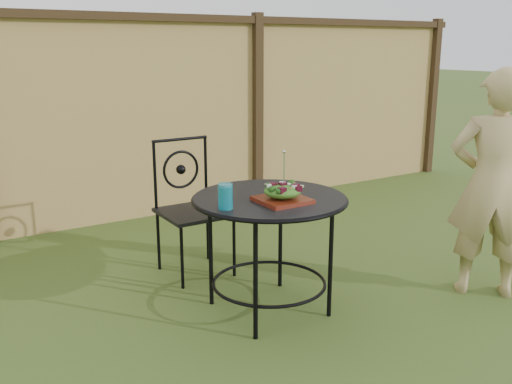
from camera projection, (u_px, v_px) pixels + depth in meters
ground at (265, 302)px, 3.63m from camera, size 60.00×60.00×0.00m
fence at (134, 118)px, 5.19m from camera, size 8.00×0.12×1.90m
patio_table at (269, 219)px, 3.38m from camera, size 0.92×0.92×0.72m
patio_chair at (191, 203)px, 4.03m from camera, size 0.46×0.46×0.95m
diner at (492, 185)px, 3.60m from camera, size 0.63×0.62×1.46m
salad_plate at (282, 200)px, 3.23m from camera, size 0.27×0.27×0.02m
salad at (282, 191)px, 3.22m from camera, size 0.21×0.21×0.08m
fork at (284, 168)px, 3.19m from camera, size 0.01×0.01×0.18m
drinking_glass at (225, 196)px, 3.08m from camera, size 0.08×0.08×0.14m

